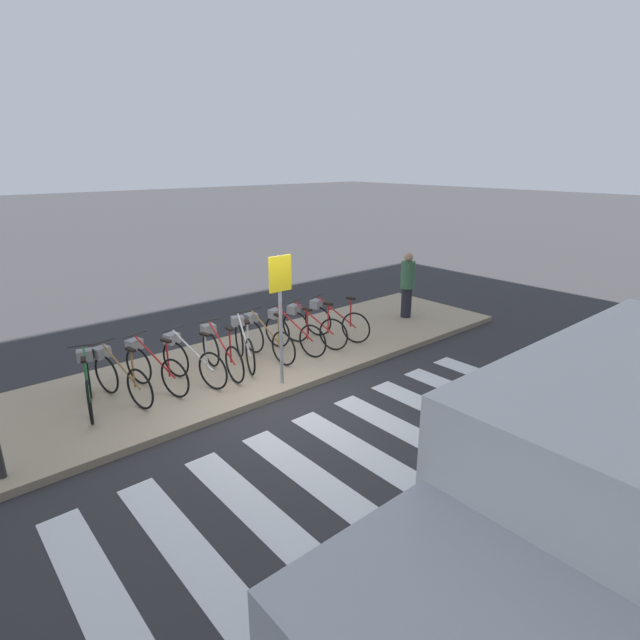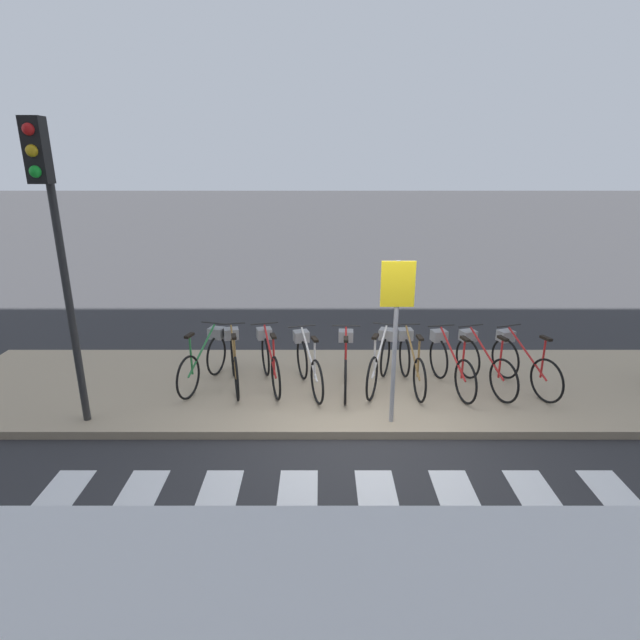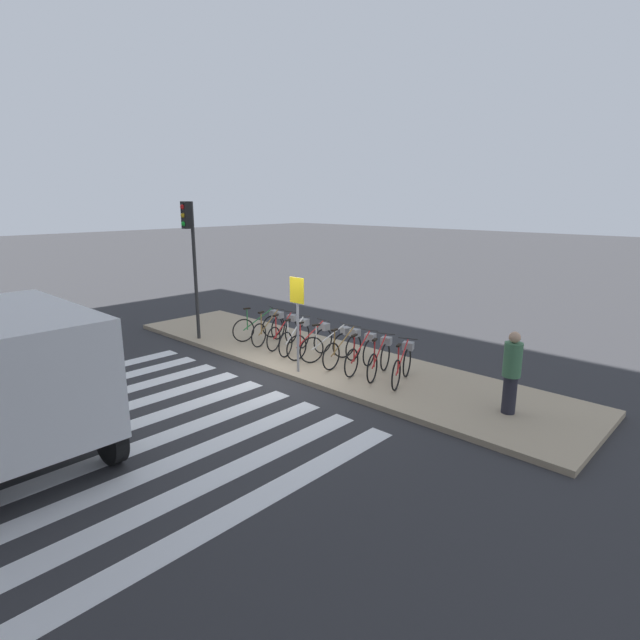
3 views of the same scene
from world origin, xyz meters
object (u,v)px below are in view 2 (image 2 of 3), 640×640
at_px(parked_bicycle_8, 481,361).
at_px(traffic_light, 50,217).
at_px(parked_bicycle_1, 234,359).
at_px(parked_bicycle_6, 410,360).
at_px(parked_bicycle_9, 521,361).
at_px(parked_bicycle_0, 205,358).
at_px(parked_bicycle_2, 269,359).
at_px(sign_post, 396,316).
at_px(parked_bicycle_4, 345,362).
at_px(parked_bicycle_7, 449,361).
at_px(parked_bicycle_3, 307,362).
at_px(parked_bicycle_5, 380,359).

height_order(parked_bicycle_8, traffic_light, traffic_light).
xyz_separation_m(parked_bicycle_1, traffic_light, (-1.90, -1.28, 2.40)).
relative_size(parked_bicycle_6, parked_bicycle_9, 1.05).
height_order(parked_bicycle_0, parked_bicycle_6, same).
xyz_separation_m(parked_bicycle_2, traffic_light, (-2.48, -1.30, 2.40)).
distance_m(parked_bicycle_9, sign_post, 2.73).
relative_size(parked_bicycle_4, parked_bicycle_7, 1.02).
xyz_separation_m(parked_bicycle_3, parked_bicycle_6, (1.65, 0.08, 0.00)).
bearing_deg(parked_bicycle_0, sign_post, -24.03).
relative_size(parked_bicycle_6, parked_bicycle_8, 1.04).
xyz_separation_m(parked_bicycle_3, parked_bicycle_5, (1.17, 0.11, 0.00)).
xyz_separation_m(parked_bicycle_2, parked_bicycle_5, (1.80, -0.03, 0.00)).
height_order(parked_bicycle_5, parked_bicycle_8, same).
relative_size(parked_bicycle_4, sign_post, 0.71).
bearing_deg(parked_bicycle_6, parked_bicycle_3, -177.14).
bearing_deg(parked_bicycle_9, parked_bicycle_7, -179.45).
xyz_separation_m(parked_bicycle_7, traffic_light, (-5.36, -1.18, 2.40)).
xyz_separation_m(parked_bicycle_3, parked_bicycle_9, (3.42, 0.03, 0.00)).
height_order(parked_bicycle_4, parked_bicycle_9, same).
bearing_deg(parked_bicycle_4, parked_bicycle_1, 176.45).
bearing_deg(parked_bicycle_0, parked_bicycle_7, -2.10).
bearing_deg(parked_bicycle_5, sign_post, -88.85).
height_order(parked_bicycle_1, sign_post, sign_post).
bearing_deg(parked_bicycle_0, parked_bicycle_8, -1.70).
relative_size(parked_bicycle_2, parked_bicycle_8, 1.01).
bearing_deg(parked_bicycle_2, sign_post, -34.45).
xyz_separation_m(parked_bicycle_3, parked_bicycle_7, (2.26, 0.02, 0.00)).
xyz_separation_m(parked_bicycle_5, traffic_light, (-4.27, -1.27, 2.40)).
height_order(parked_bicycle_4, parked_bicycle_7, same).
bearing_deg(parked_bicycle_3, traffic_light, -159.54).
height_order(parked_bicycle_0, sign_post, sign_post).
bearing_deg(parked_bicycle_8, parked_bicycle_6, 177.39).
bearing_deg(sign_post, parked_bicycle_3, 137.10).
bearing_deg(parked_bicycle_9, parked_bicycle_0, 178.51).
distance_m(parked_bicycle_0, parked_bicycle_9, 5.08).
distance_m(parked_bicycle_4, parked_bicycle_5, 0.58).
bearing_deg(traffic_light, parked_bicycle_7, 12.38).
distance_m(parked_bicycle_3, parked_bicycle_5, 1.18).
bearing_deg(parked_bicycle_7, parked_bicycle_4, -179.66).
height_order(parked_bicycle_3, parked_bicycle_9, same).
xyz_separation_m(parked_bicycle_3, parked_bicycle_8, (2.78, 0.03, 0.00)).
xyz_separation_m(parked_bicycle_9, sign_post, (-2.22, -1.14, 1.12)).
xyz_separation_m(parked_bicycle_0, parked_bicycle_8, (4.45, -0.13, 0.00)).
distance_m(parked_bicycle_1, traffic_light, 3.32).
relative_size(parked_bicycle_4, parked_bicycle_9, 1.05).
distance_m(parked_bicycle_5, traffic_light, 5.06).
bearing_deg(parked_bicycle_6, sign_post, -110.87).
bearing_deg(parked_bicycle_2, parked_bicycle_7, -2.36).
bearing_deg(parked_bicycle_1, parked_bicycle_0, 174.91).
height_order(parked_bicycle_1, parked_bicycle_9, same).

